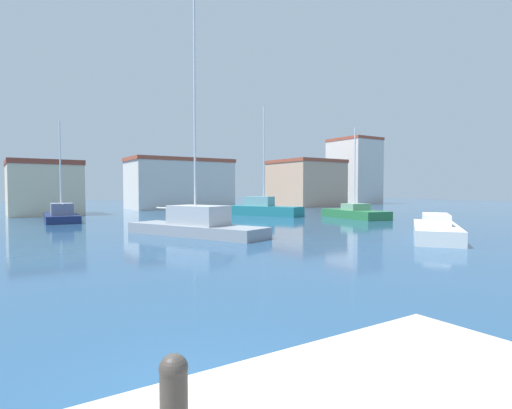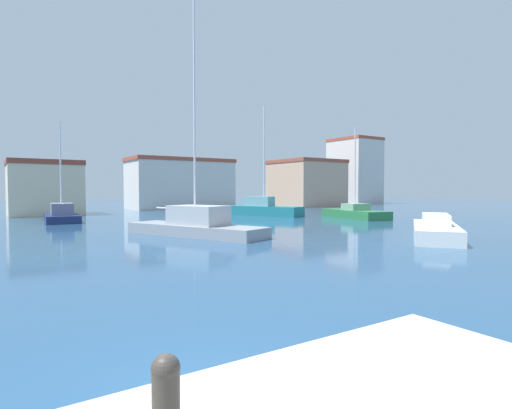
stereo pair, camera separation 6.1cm
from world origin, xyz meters
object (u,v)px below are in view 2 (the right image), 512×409
object	(u,v)px
sailboat_teal_center_channel	(263,209)
motorboat_white_mid_harbor	(436,229)
sailboat_grey_distant_east	(196,224)
mooring_bollard	(166,392)
sailboat_navy_distant_north	(62,215)
sailboat_green_near_pier	(355,213)

from	to	relation	value
sailboat_teal_center_channel	motorboat_white_mid_harbor	world-z (taller)	sailboat_teal_center_channel
sailboat_grey_distant_east	sailboat_teal_center_channel	bearing A→B (deg)	43.83
mooring_bollard	sailboat_navy_distant_north	size ratio (longest dim) A/B	0.07
sailboat_green_near_pier	sailboat_grey_distant_east	distance (m)	19.10
sailboat_green_near_pier	sailboat_navy_distant_north	world-z (taller)	sailboat_green_near_pier
sailboat_teal_center_channel	sailboat_navy_distant_north	bearing A→B (deg)	170.95
motorboat_white_mid_harbor	sailboat_navy_distant_north	bearing A→B (deg)	122.79
motorboat_white_mid_harbor	sailboat_grey_distant_east	distance (m)	13.27
sailboat_green_near_pier	sailboat_grey_distant_east	xyz separation A→B (m)	(-18.38, -5.17, 0.19)
sailboat_teal_center_channel	mooring_bollard	bearing A→B (deg)	-125.17
motorboat_white_mid_harbor	sailboat_navy_distant_north	xyz separation A→B (m)	(-15.35, 23.83, 0.07)
sailboat_navy_distant_north	sailboat_teal_center_channel	bearing A→B (deg)	-9.05
sailboat_teal_center_channel	sailboat_grey_distant_east	size ratio (longest dim) A/B	0.78
sailboat_navy_distant_north	motorboat_white_mid_harbor	bearing A→B (deg)	-57.21
sailboat_teal_center_channel	motorboat_white_mid_harbor	size ratio (longest dim) A/B	1.42
sailboat_teal_center_channel	motorboat_white_mid_harbor	xyz separation A→B (m)	(-2.83, -20.93, -0.22)
sailboat_green_near_pier	sailboat_teal_center_channel	bearing A→B (deg)	124.04
mooring_bollard	sailboat_navy_distant_north	xyz separation A→B (m)	(3.99, 34.35, -0.69)
motorboat_white_mid_harbor	sailboat_grey_distant_east	bearing A→B (deg)	141.88
sailboat_green_near_pier	sailboat_navy_distant_north	size ratio (longest dim) A/B	1.01
sailboat_teal_center_channel	sailboat_navy_distant_north	world-z (taller)	sailboat_teal_center_channel
mooring_bollard	sailboat_grey_distant_east	world-z (taller)	sailboat_grey_distant_east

